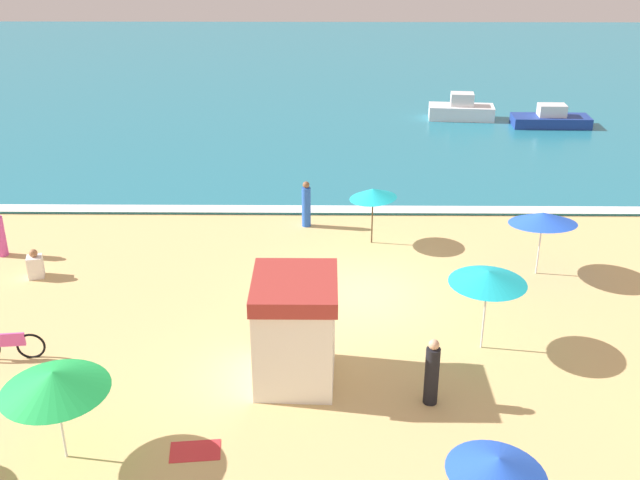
{
  "coord_description": "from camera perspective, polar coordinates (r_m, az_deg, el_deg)",
  "views": [
    {
      "loc": [
        -1.01,
        -19.93,
        10.84
      ],
      "look_at": [
        -1.21,
        2.04,
        0.8
      ],
      "focal_mm": 43.27,
      "sensor_mm": 36.0,
      "label": 1
    }
  ],
  "objects": [
    {
      "name": "beachgoer_3",
      "position": [
        26.89,
        -1.03,
        2.6
      ],
      "size": [
        0.41,
        0.41,
        1.66
      ],
      "color": "blue",
      "rests_on": "ground_plane"
    },
    {
      "name": "parked_bicycle",
      "position": [
        21.04,
        -22.07,
        -7.25
      ],
      "size": [
        1.81,
        0.27,
        0.76
      ],
      "color": "black",
      "rests_on": "ground_plane"
    },
    {
      "name": "lifeguard_cabana",
      "position": [
        18.31,
        -1.84,
        -6.61
      ],
      "size": [
        1.98,
        2.3,
        2.67
      ],
      "color": "white",
      "rests_on": "ground_plane"
    },
    {
      "name": "beach_umbrella_7",
      "position": [
        16.49,
        -19.08,
        -9.84
      ],
      "size": [
        2.53,
        2.54,
        2.14
      ],
      "color": "silver",
      "rests_on": "ground_plane"
    },
    {
      "name": "ground_plane",
      "position": [
        22.71,
        3.02,
        -3.99
      ],
      "size": [
        60.0,
        60.0,
        0.0
      ],
      "primitive_type": "plane",
      "color": "#D8B775"
    },
    {
      "name": "beach_umbrella_3",
      "position": [
        25.27,
        3.94,
        3.45
      ],
      "size": [
        1.85,
        1.83,
        1.99
      ],
      "color": "#4C3823",
      "rests_on": "ground_plane"
    },
    {
      "name": "beach_towel_1",
      "position": [
        17.1,
        -9.21,
        -15.15
      ],
      "size": [
        1.13,
        0.78,
        0.01
      ],
      "color": "red",
      "rests_on": "ground_plane"
    },
    {
      "name": "beach_umbrella_1",
      "position": [
        14.1,
        13.01,
        -15.94
      ],
      "size": [
        1.97,
        1.95,
        2.05
      ],
      "color": "#4C3823",
      "rests_on": "ground_plane"
    },
    {
      "name": "small_boat_1",
      "position": [
        40.18,
        16.71,
        8.56
      ],
      "size": [
        3.8,
        1.45,
        1.1
      ],
      "color": "navy",
      "rests_on": "ocean_water"
    },
    {
      "name": "beachgoer_2",
      "position": [
        25.02,
        -20.31,
        -1.77
      ],
      "size": [
        0.55,
        0.55,
        0.93
      ],
      "color": "white",
      "rests_on": "ground_plane"
    },
    {
      "name": "ocean_water",
      "position": [
        49.14,
        1.74,
        11.87
      ],
      "size": [
        60.0,
        44.0,
        0.1
      ],
      "primitive_type": "cube",
      "color": "teal",
      "rests_on": "ground_plane"
    },
    {
      "name": "beachgoer_0",
      "position": [
        17.96,
        8.27,
        -9.73
      ],
      "size": [
        0.36,
        0.36,
        1.69
      ],
      "color": "black",
      "rests_on": "ground_plane"
    },
    {
      "name": "small_boat_0",
      "position": [
        40.43,
        10.41,
        9.43
      ],
      "size": [
        3.36,
        1.59,
        1.34
      ],
      "color": "white",
      "rests_on": "ocean_water"
    },
    {
      "name": "wave_breaker_foam",
      "position": [
        28.36,
        2.54,
        2.29
      ],
      "size": [
        57.0,
        0.7,
        0.01
      ],
      "primitive_type": "cube",
      "color": "white",
      "rests_on": "ocean_water"
    },
    {
      "name": "beach_umbrella_6",
      "position": [
        19.6,
        12.33,
        -2.69
      ],
      "size": [
        2.53,
        2.53,
        2.22
      ],
      "color": "silver",
      "rests_on": "ground_plane"
    },
    {
      "name": "beach_umbrella_0",
      "position": [
        24.02,
        16.16,
        1.57
      ],
      "size": [
        2.49,
        2.51,
        2.15
      ],
      "color": "silver",
      "rests_on": "ground_plane"
    }
  ]
}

